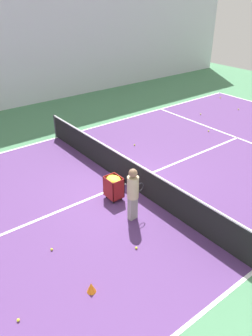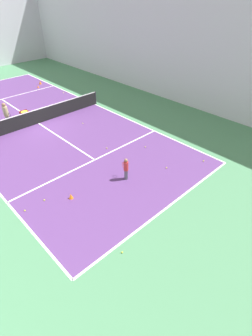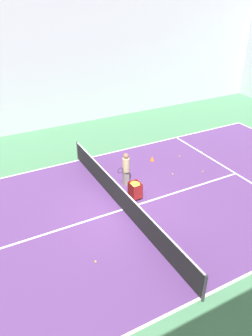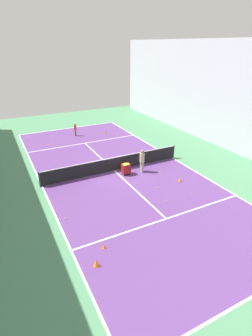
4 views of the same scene
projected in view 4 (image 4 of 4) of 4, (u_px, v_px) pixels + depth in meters
name	position (u px, v px, depth m)	size (l,w,h in m)	color
ground_plane	(114.00, 171.00, 19.14)	(38.50, 38.50, 0.00)	#477F56
court_playing_area	(114.00, 171.00, 19.14)	(10.35, 23.81, 0.00)	#563370
line_baseline_near	(69.00, 128.00, 28.70)	(10.35, 0.10, 0.00)	white
line_baseline_far	(251.00, 298.00, 9.58)	(10.35, 0.10, 0.00)	white
line_sideline_left	(172.00, 158.00, 21.27)	(0.10, 23.81, 0.00)	white
line_sideline_right	(42.00, 187.00, 17.01)	(0.10, 23.81, 0.00)	white
line_service_near	(85.00, 143.00, 24.40)	(10.35, 0.10, 0.00)	white
line_service_far	(166.00, 219.00, 13.88)	(10.35, 0.10, 0.00)	white
line_centre_service	(114.00, 171.00, 19.14)	(0.10, 13.09, 0.00)	white
hall_enclosure_left	(230.00, 97.00, 21.61)	(0.15, 34.80, 8.81)	silver
tennis_net	(114.00, 164.00, 18.90)	(10.65, 0.10, 1.06)	#2D2D33
player_near_baseline	(75.00, 129.00, 26.06)	(0.33, 0.60, 1.24)	#4C4C56
coach_at_net	(142.00, 159.00, 18.56)	(0.37, 0.67, 1.70)	gray
ball_cart	(126.00, 167.00, 18.38)	(0.56, 0.46, 0.83)	maroon
training_cone_0	(96.00, 263.00, 10.88)	(0.25, 0.25, 0.34)	orange
training_cone_1	(180.00, 180.00, 17.58)	(0.21, 0.21, 0.27)	orange
training_cone_2	(104.00, 246.00, 11.85)	(0.18, 0.18, 0.22)	orange
training_cone_3	(105.00, 132.00, 26.96)	(0.21, 0.21, 0.27)	orange
tennis_ball_0	(28.00, 136.00, 26.12)	(0.07, 0.07, 0.07)	yellow
tennis_ball_2	(126.00, 132.00, 27.25)	(0.07, 0.07, 0.07)	yellow
tennis_ball_3	(66.00, 218.00, 13.86)	(0.07, 0.07, 0.07)	yellow
tennis_ball_4	(158.00, 188.00, 16.80)	(0.07, 0.07, 0.07)	yellow
tennis_ball_5	(51.00, 136.00, 26.14)	(0.07, 0.07, 0.07)	yellow
tennis_ball_6	(95.00, 123.00, 30.29)	(0.07, 0.07, 0.07)	yellow
tennis_ball_7	(165.00, 201.00, 15.37)	(0.07, 0.07, 0.07)	yellow
tennis_ball_8	(48.00, 145.00, 23.95)	(0.07, 0.07, 0.07)	yellow
tennis_ball_9	(192.00, 193.00, 16.19)	(0.07, 0.07, 0.07)	yellow
tennis_ball_10	(160.00, 172.00, 18.81)	(0.07, 0.07, 0.07)	yellow
tennis_ball_11	(206.00, 205.00, 14.99)	(0.07, 0.07, 0.07)	yellow
tennis_ball_12	(200.00, 326.00, 8.57)	(0.07, 0.07, 0.07)	yellow
tennis_ball_13	(117.00, 134.00, 26.83)	(0.07, 0.07, 0.07)	yellow
tennis_ball_14	(73.00, 147.00, 23.47)	(0.07, 0.07, 0.07)	yellow
tennis_ball_15	(75.00, 165.00, 20.00)	(0.07, 0.07, 0.07)	yellow
tennis_ball_16	(59.00, 220.00, 13.77)	(0.07, 0.07, 0.07)	yellow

